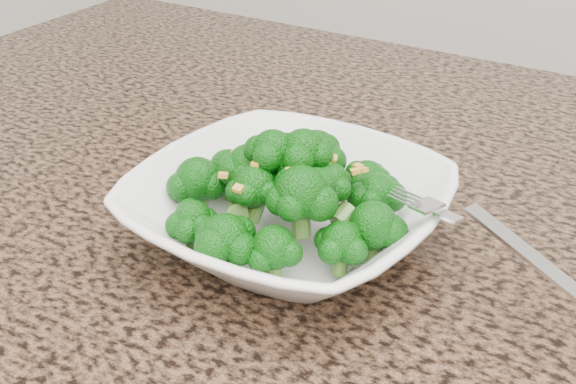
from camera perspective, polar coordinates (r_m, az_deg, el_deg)
The scene contains 5 objects.
granite_counter at distance 0.58m, azimuth 14.15°, elevation -9.11°, with size 1.64×1.04×0.03m, color brown.
bowl at distance 0.60m, azimuth 0.00°, elevation -1.59°, with size 0.25×0.25×0.06m, color white.
broccoli_pile at distance 0.56m, azimuth 0.00°, elevation 4.16°, with size 0.22×0.22×0.07m, color #0A5509, non-canonical shape.
garlic_topping at distance 0.55m, azimuth 0.00°, elevation 7.77°, with size 0.13×0.13×0.01m, color gold, non-canonical shape.
fork at distance 0.53m, azimuth 12.93°, elevation -2.03°, with size 0.18×0.03×0.01m, color silver, non-canonical shape.
Camera 1 is at (0.10, -0.15, 1.24)m, focal length 45.00 mm.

